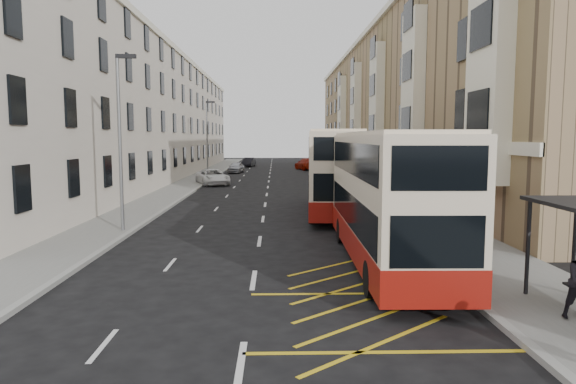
{
  "coord_description": "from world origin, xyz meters",
  "views": [
    {
      "loc": [
        0.7,
        -11.64,
        4.43
      ],
      "look_at": [
        1.21,
        9.45,
        2.18
      ],
      "focal_mm": 32.0,
      "sensor_mm": 36.0,
      "label": 1
    }
  ],
  "objects_px": {
    "street_lamp_near": "(121,133)",
    "car_red": "(307,164)",
    "car_dark": "(249,162)",
    "double_decker_front": "(388,198)",
    "street_lamp_far": "(208,135)",
    "double_decker_rear": "(334,171)",
    "pedestrian_far": "(445,242)",
    "car_silver": "(236,167)",
    "white_van": "(213,177)"
  },
  "relations": [
    {
      "from": "street_lamp_far",
      "to": "pedestrian_far",
      "type": "relative_size",
      "value": 4.97
    },
    {
      "from": "street_lamp_near",
      "to": "pedestrian_far",
      "type": "relative_size",
      "value": 4.97
    },
    {
      "from": "street_lamp_far",
      "to": "double_decker_rear",
      "type": "height_order",
      "value": "street_lamp_far"
    },
    {
      "from": "white_van",
      "to": "car_red",
      "type": "bearing_deg",
      "value": 45.42
    },
    {
      "from": "double_decker_front",
      "to": "white_van",
      "type": "relative_size",
      "value": 2.21
    },
    {
      "from": "pedestrian_far",
      "to": "car_silver",
      "type": "bearing_deg",
      "value": -68.49
    },
    {
      "from": "car_dark",
      "to": "double_decker_front",
      "type": "bearing_deg",
      "value": -73.87
    },
    {
      "from": "street_lamp_far",
      "to": "car_dark",
      "type": "relative_size",
      "value": 1.91
    },
    {
      "from": "car_dark",
      "to": "car_red",
      "type": "distance_m",
      "value": 11.41
    },
    {
      "from": "street_lamp_near",
      "to": "double_decker_rear",
      "type": "distance_m",
      "value": 12.37
    },
    {
      "from": "street_lamp_near",
      "to": "car_red",
      "type": "height_order",
      "value": "street_lamp_near"
    },
    {
      "from": "double_decker_front",
      "to": "pedestrian_far",
      "type": "distance_m",
      "value": 2.38
    },
    {
      "from": "street_lamp_near",
      "to": "car_dark",
      "type": "distance_m",
      "value": 54.16
    },
    {
      "from": "white_van",
      "to": "pedestrian_far",
      "type": "bearing_deg",
      "value": -89.18
    },
    {
      "from": "street_lamp_near",
      "to": "street_lamp_far",
      "type": "height_order",
      "value": "same"
    },
    {
      "from": "street_lamp_far",
      "to": "car_red",
      "type": "bearing_deg",
      "value": 54.86
    },
    {
      "from": "pedestrian_far",
      "to": "street_lamp_far",
      "type": "bearing_deg",
      "value": -62.09
    },
    {
      "from": "car_silver",
      "to": "pedestrian_far",
      "type": "bearing_deg",
      "value": -69.97
    },
    {
      "from": "street_lamp_near",
      "to": "car_silver",
      "type": "xyz_separation_m",
      "value": [
        2.08,
        40.64,
        -3.95
      ]
    },
    {
      "from": "pedestrian_far",
      "to": "car_silver",
      "type": "xyz_separation_m",
      "value": [
        -10.62,
        47.56,
        -0.27
      ]
    },
    {
      "from": "car_dark",
      "to": "white_van",
      "type": "bearing_deg",
      "value": -84.99
    },
    {
      "from": "double_decker_front",
      "to": "pedestrian_far",
      "type": "bearing_deg",
      "value": -22.1
    },
    {
      "from": "pedestrian_far",
      "to": "car_dark",
      "type": "distance_m",
      "value": 61.62
    },
    {
      "from": "street_lamp_near",
      "to": "pedestrian_far",
      "type": "height_order",
      "value": "street_lamp_near"
    },
    {
      "from": "double_decker_front",
      "to": "double_decker_rear",
      "type": "bearing_deg",
      "value": 93.12
    },
    {
      "from": "pedestrian_far",
      "to": "white_van",
      "type": "xyz_separation_m",
      "value": [
        -11.55,
        31.34,
        -0.22
      ]
    },
    {
      "from": "street_lamp_far",
      "to": "car_silver",
      "type": "bearing_deg",
      "value": 78.92
    },
    {
      "from": "car_silver",
      "to": "street_lamp_far",
      "type": "bearing_deg",
      "value": -93.64
    },
    {
      "from": "street_lamp_far",
      "to": "white_van",
      "type": "bearing_deg",
      "value": -78.36
    },
    {
      "from": "car_silver",
      "to": "car_red",
      "type": "distance_m",
      "value": 10.78
    },
    {
      "from": "white_van",
      "to": "car_red",
      "type": "distance_m",
      "value": 24.0
    },
    {
      "from": "car_dark",
      "to": "street_lamp_far",
      "type": "bearing_deg",
      "value": -88.56
    },
    {
      "from": "white_van",
      "to": "double_decker_front",
      "type": "bearing_deg",
      "value": -91.69
    },
    {
      "from": "white_van",
      "to": "car_red",
      "type": "height_order",
      "value": "car_red"
    },
    {
      "from": "white_van",
      "to": "car_silver",
      "type": "bearing_deg",
      "value": 67.3
    },
    {
      "from": "car_dark",
      "to": "double_decker_rear",
      "type": "bearing_deg",
      "value": -72.5
    },
    {
      "from": "double_decker_rear",
      "to": "street_lamp_far",
      "type": "bearing_deg",
      "value": 118.22
    },
    {
      "from": "pedestrian_far",
      "to": "car_silver",
      "type": "distance_m",
      "value": 48.73
    },
    {
      "from": "car_red",
      "to": "street_lamp_far",
      "type": "bearing_deg",
      "value": 40.52
    },
    {
      "from": "street_lamp_far",
      "to": "double_decker_rear",
      "type": "relative_size",
      "value": 0.65
    },
    {
      "from": "car_silver",
      "to": "car_dark",
      "type": "relative_size",
      "value": 0.96
    },
    {
      "from": "street_lamp_near",
      "to": "pedestrian_far",
      "type": "bearing_deg",
      "value": -28.59
    },
    {
      "from": "street_lamp_far",
      "to": "pedestrian_far",
      "type": "bearing_deg",
      "value": -71.02
    },
    {
      "from": "double_decker_front",
      "to": "white_van",
      "type": "bearing_deg",
      "value": 108.67
    },
    {
      "from": "street_lamp_near",
      "to": "car_red",
      "type": "distance_m",
      "value": 47.67
    },
    {
      "from": "double_decker_rear",
      "to": "white_van",
      "type": "height_order",
      "value": "double_decker_rear"
    },
    {
      "from": "car_silver",
      "to": "car_dark",
      "type": "bearing_deg",
      "value": 93.39
    },
    {
      "from": "double_decker_front",
      "to": "car_red",
      "type": "distance_m",
      "value": 52.33
    },
    {
      "from": "street_lamp_far",
      "to": "double_decker_rear",
      "type": "bearing_deg",
      "value": -66.25
    },
    {
      "from": "pedestrian_far",
      "to": "car_red",
      "type": "relative_size",
      "value": 0.29
    }
  ]
}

